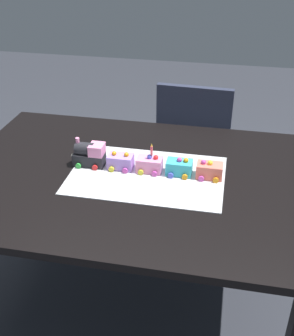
{
  "coord_description": "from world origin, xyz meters",
  "views": [
    {
      "loc": [
        0.35,
        -1.42,
        1.63
      ],
      "look_at": [
        0.06,
        0.01,
        0.77
      ],
      "focal_mm": 46.46,
      "sensor_mm": 36.0,
      "label": 1
    }
  ],
  "objects_px": {
    "chair": "(195,144)",
    "cake_locomotive": "(89,154)",
    "dining_table": "(131,197)",
    "cake_car_gondola_turquoise": "(179,167)",
    "cake_car_caboose_lavender": "(121,161)",
    "birthday_candle": "(152,149)",
    "cake_car_hopper_bubblegum": "(150,164)",
    "cake_car_flatbed_coral": "(209,170)"
  },
  "relations": [
    {
      "from": "chair",
      "to": "cake_car_gondola_turquoise",
      "type": "xyz_separation_m",
      "value": [
        0.01,
        -0.79,
        0.3
      ]
    },
    {
      "from": "cake_car_hopper_bubblegum",
      "to": "birthday_candle",
      "type": "bearing_deg",
      "value": 0.0
    },
    {
      "from": "dining_table",
      "to": "chair",
      "type": "height_order",
      "value": "chair"
    },
    {
      "from": "dining_table",
      "to": "cake_car_gondola_turquoise",
      "type": "distance_m",
      "value": 0.24
    },
    {
      "from": "chair",
      "to": "birthday_candle",
      "type": "bearing_deg",
      "value": 85.59
    },
    {
      "from": "cake_car_caboose_lavender",
      "to": "cake_car_hopper_bubblegum",
      "type": "xyz_separation_m",
      "value": [
        0.12,
        0.0,
        0.0
      ]
    },
    {
      "from": "cake_car_flatbed_coral",
      "to": "birthday_candle",
      "type": "bearing_deg",
      "value": 180.0
    },
    {
      "from": "chair",
      "to": "birthday_candle",
      "type": "height_order",
      "value": "birthday_candle"
    },
    {
      "from": "chair",
      "to": "cake_car_flatbed_coral",
      "type": "distance_m",
      "value": 0.86
    },
    {
      "from": "cake_car_caboose_lavender",
      "to": "cake_car_gondola_turquoise",
      "type": "height_order",
      "value": "same"
    },
    {
      "from": "cake_locomotive",
      "to": "birthday_candle",
      "type": "relative_size",
      "value": 2.8
    },
    {
      "from": "cake_car_caboose_lavender",
      "to": "cake_car_flatbed_coral",
      "type": "xyz_separation_m",
      "value": [
        0.35,
        0.0,
        0.0
      ]
    },
    {
      "from": "cake_car_gondola_turquoise",
      "to": "birthday_candle",
      "type": "distance_m",
      "value": 0.13
    },
    {
      "from": "chair",
      "to": "cake_car_gondola_turquoise",
      "type": "relative_size",
      "value": 8.6
    },
    {
      "from": "chair",
      "to": "cake_car_hopper_bubblegum",
      "type": "bearing_deg",
      "value": 85.06
    },
    {
      "from": "cake_car_flatbed_coral",
      "to": "dining_table",
      "type": "bearing_deg",
      "value": -172.61
    },
    {
      "from": "cake_locomotive",
      "to": "cake_car_caboose_lavender",
      "type": "distance_m",
      "value": 0.13
    },
    {
      "from": "dining_table",
      "to": "birthday_candle",
      "type": "bearing_deg",
      "value": 27.58
    },
    {
      "from": "cake_car_caboose_lavender",
      "to": "birthday_candle",
      "type": "xyz_separation_m",
      "value": [
        0.13,
        0.0,
        0.07
      ]
    },
    {
      "from": "birthday_candle",
      "to": "dining_table",
      "type": "bearing_deg",
      "value": -152.42
    },
    {
      "from": "cake_car_caboose_lavender",
      "to": "birthday_candle",
      "type": "bearing_deg",
      "value": 0.0
    },
    {
      "from": "cake_locomotive",
      "to": "dining_table",
      "type": "bearing_deg",
      "value": -12.32
    },
    {
      "from": "dining_table",
      "to": "birthday_candle",
      "type": "relative_size",
      "value": 27.96
    },
    {
      "from": "cake_car_gondola_turquoise",
      "to": "chair",
      "type": "bearing_deg",
      "value": 90.53
    },
    {
      "from": "cake_car_flatbed_coral",
      "to": "birthday_candle",
      "type": "xyz_separation_m",
      "value": [
        -0.23,
        0.0,
        0.07
      ]
    },
    {
      "from": "cake_car_hopper_bubblegum",
      "to": "cake_car_flatbed_coral",
      "type": "height_order",
      "value": "same"
    },
    {
      "from": "chair",
      "to": "cake_car_caboose_lavender",
      "type": "height_order",
      "value": "chair"
    },
    {
      "from": "cake_locomotive",
      "to": "cake_car_flatbed_coral",
      "type": "height_order",
      "value": "cake_locomotive"
    },
    {
      "from": "cake_car_gondola_turquoise",
      "to": "cake_locomotive",
      "type": "bearing_deg",
      "value": -180.0
    },
    {
      "from": "cake_car_caboose_lavender",
      "to": "cake_car_flatbed_coral",
      "type": "bearing_deg",
      "value": 0.0
    },
    {
      "from": "cake_car_gondola_turquoise",
      "to": "cake_car_flatbed_coral",
      "type": "distance_m",
      "value": 0.12
    },
    {
      "from": "cake_car_gondola_turquoise",
      "to": "cake_car_caboose_lavender",
      "type": "bearing_deg",
      "value": 180.0
    },
    {
      "from": "cake_locomotive",
      "to": "birthday_candle",
      "type": "xyz_separation_m",
      "value": [
        0.25,
        0.0,
        0.05
      ]
    },
    {
      "from": "dining_table",
      "to": "cake_car_hopper_bubblegum",
      "type": "bearing_deg",
      "value": 30.09
    },
    {
      "from": "cake_car_caboose_lavender",
      "to": "birthday_candle",
      "type": "height_order",
      "value": "birthday_candle"
    },
    {
      "from": "dining_table",
      "to": "cake_car_gondola_turquoise",
      "type": "bearing_deg",
      "value": 11.93
    },
    {
      "from": "chair",
      "to": "cake_locomotive",
      "type": "relative_size",
      "value": 6.14
    },
    {
      "from": "chair",
      "to": "cake_car_caboose_lavender",
      "type": "relative_size",
      "value": 8.6
    },
    {
      "from": "chair",
      "to": "cake_car_hopper_bubblegum",
      "type": "xyz_separation_m",
      "value": [
        -0.11,
        -0.79,
        0.3
      ]
    },
    {
      "from": "cake_car_gondola_turquoise",
      "to": "birthday_candle",
      "type": "relative_size",
      "value": 2.0
    },
    {
      "from": "cake_car_caboose_lavender",
      "to": "cake_car_hopper_bubblegum",
      "type": "bearing_deg",
      "value": 0.0
    },
    {
      "from": "cake_car_caboose_lavender",
      "to": "cake_car_flatbed_coral",
      "type": "height_order",
      "value": "same"
    }
  ]
}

